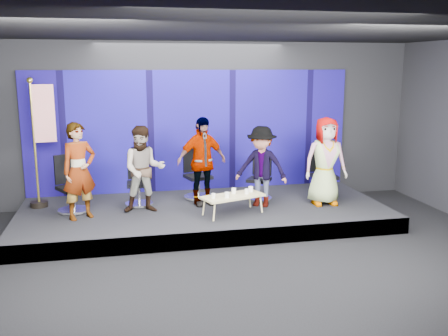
{
  "coord_description": "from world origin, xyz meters",
  "views": [
    {
      "loc": [
        -1.59,
        -6.72,
        2.99
      ],
      "look_at": [
        0.38,
        2.4,
        1.07
      ],
      "focal_mm": 40.0,
      "sensor_mm": 36.0,
      "label": 1
    }
  ],
  "objects_px": {
    "chair_e": "(323,181)",
    "mug_d": "(247,191)",
    "panelist_e": "(325,161)",
    "chair_c": "(197,181)",
    "chair_d": "(260,184)",
    "mug_b": "(227,195)",
    "mug_e": "(251,189)",
    "flag_stand": "(41,139)",
    "panelist_b": "(144,169)",
    "chair_a": "(72,193)",
    "panelist_d": "(261,167)",
    "mug_a": "(213,196)",
    "panelist_a": "(79,171)",
    "coffee_table": "(233,197)",
    "chair_b": "(139,189)",
    "mug_c": "(234,191)",
    "panelist_c": "(202,161)"
  },
  "relations": [
    {
      "from": "chair_e",
      "to": "mug_d",
      "type": "relative_size",
      "value": 11.42
    },
    {
      "from": "chair_e",
      "to": "panelist_e",
      "type": "height_order",
      "value": "panelist_e"
    },
    {
      "from": "chair_c",
      "to": "panelist_e",
      "type": "relative_size",
      "value": 0.62
    },
    {
      "from": "chair_d",
      "to": "mug_d",
      "type": "relative_size",
      "value": 10.37
    },
    {
      "from": "mug_d",
      "to": "mug_b",
      "type": "bearing_deg",
      "value": -155.11
    },
    {
      "from": "chair_e",
      "to": "mug_e",
      "type": "bearing_deg",
      "value": -158.2
    },
    {
      "from": "chair_c",
      "to": "flag_stand",
      "type": "bearing_deg",
      "value": 165.23
    },
    {
      "from": "mug_e",
      "to": "flag_stand",
      "type": "distance_m",
      "value": 4.09
    },
    {
      "from": "panelist_b",
      "to": "chair_c",
      "type": "distance_m",
      "value": 1.43
    },
    {
      "from": "mug_e",
      "to": "chair_a",
      "type": "bearing_deg",
      "value": 169.68
    },
    {
      "from": "panelist_d",
      "to": "mug_a",
      "type": "height_order",
      "value": "panelist_d"
    },
    {
      "from": "panelist_a",
      "to": "coffee_table",
      "type": "relative_size",
      "value": 1.39
    },
    {
      "from": "chair_d",
      "to": "coffee_table",
      "type": "bearing_deg",
      "value": -98.99
    },
    {
      "from": "mug_b",
      "to": "flag_stand",
      "type": "bearing_deg",
      "value": 156.79
    },
    {
      "from": "panelist_a",
      "to": "mug_a",
      "type": "bearing_deg",
      "value": -40.58
    },
    {
      "from": "panelist_d",
      "to": "chair_b",
      "type": "bearing_deg",
      "value": -162.1
    },
    {
      "from": "chair_b",
      "to": "flag_stand",
      "type": "xyz_separation_m",
      "value": [
        -1.79,
        0.28,
        0.99
      ]
    },
    {
      "from": "panelist_a",
      "to": "panelist_d",
      "type": "xyz_separation_m",
      "value": [
        3.38,
        0.1,
        -0.08
      ]
    },
    {
      "from": "mug_a",
      "to": "mug_d",
      "type": "bearing_deg",
      "value": 14.51
    },
    {
      "from": "mug_c",
      "to": "panelist_a",
      "type": "bearing_deg",
      "value": 176.24
    },
    {
      "from": "mug_e",
      "to": "coffee_table",
      "type": "bearing_deg",
      "value": -154.47
    },
    {
      "from": "panelist_a",
      "to": "panelist_b",
      "type": "height_order",
      "value": "panelist_a"
    },
    {
      "from": "chair_a",
      "to": "chair_d",
      "type": "xyz_separation_m",
      "value": [
        3.68,
        0.12,
        -0.03
      ]
    },
    {
      "from": "panelist_c",
      "to": "flag_stand",
      "type": "distance_m",
      "value": 3.08
    },
    {
      "from": "flag_stand",
      "to": "chair_d",
      "type": "bearing_deg",
      "value": -13.82
    },
    {
      "from": "chair_e",
      "to": "mug_e",
      "type": "distance_m",
      "value": 1.8
    },
    {
      "from": "panelist_a",
      "to": "mug_e",
      "type": "bearing_deg",
      "value": -32.17
    },
    {
      "from": "flag_stand",
      "to": "coffee_table",
      "type": "bearing_deg",
      "value": -29.08
    },
    {
      "from": "panelist_b",
      "to": "flag_stand",
      "type": "bearing_deg",
      "value": 159.5
    },
    {
      "from": "flag_stand",
      "to": "panelist_e",
      "type": "bearing_deg",
      "value": -19.19
    },
    {
      "from": "panelist_c",
      "to": "chair_e",
      "type": "height_order",
      "value": "panelist_c"
    },
    {
      "from": "coffee_table",
      "to": "chair_d",
      "type": "bearing_deg",
      "value": 49.36
    },
    {
      "from": "chair_d",
      "to": "panelist_e",
      "type": "distance_m",
      "value": 1.41
    },
    {
      "from": "chair_d",
      "to": "mug_c",
      "type": "xyz_separation_m",
      "value": [
        -0.72,
        -0.76,
        0.09
      ]
    },
    {
      "from": "chair_c",
      "to": "chair_e",
      "type": "xyz_separation_m",
      "value": [
        2.56,
        -0.5,
        -0.0
      ]
    },
    {
      "from": "chair_a",
      "to": "mug_e",
      "type": "xyz_separation_m",
      "value": [
        3.3,
        -0.6,
        0.05
      ]
    },
    {
      "from": "chair_a",
      "to": "panelist_a",
      "type": "distance_m",
      "value": 0.72
    },
    {
      "from": "chair_c",
      "to": "mug_b",
      "type": "xyz_separation_m",
      "value": [
        0.32,
        -1.41,
        0.05
      ]
    },
    {
      "from": "chair_a",
      "to": "panelist_b",
      "type": "bearing_deg",
      "value": -42.19
    },
    {
      "from": "panelist_d",
      "to": "panelist_e",
      "type": "distance_m",
      "value": 1.27
    },
    {
      "from": "chair_b",
      "to": "coffee_table",
      "type": "height_order",
      "value": "chair_b"
    },
    {
      "from": "mug_b",
      "to": "mug_c",
      "type": "height_order",
      "value": "mug_b"
    },
    {
      "from": "panelist_a",
      "to": "panelist_e",
      "type": "xyz_separation_m",
      "value": [
        4.64,
        -0.03,
        -0.0
      ]
    },
    {
      "from": "mug_c",
      "to": "flag_stand",
      "type": "relative_size",
      "value": 0.04
    },
    {
      "from": "chair_e",
      "to": "mug_a",
      "type": "relative_size",
      "value": 11.99
    },
    {
      "from": "chair_b",
      "to": "mug_b",
      "type": "height_order",
      "value": "chair_b"
    },
    {
      "from": "chair_b",
      "to": "panelist_e",
      "type": "xyz_separation_m",
      "value": [
        3.58,
        -0.7,
        0.53
      ]
    },
    {
      "from": "chair_d",
      "to": "chair_a",
      "type": "bearing_deg",
      "value": -146.56
    },
    {
      "from": "chair_a",
      "to": "chair_d",
      "type": "height_order",
      "value": "chair_a"
    },
    {
      "from": "mug_a",
      "to": "flag_stand",
      "type": "relative_size",
      "value": 0.04
    }
  ]
}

